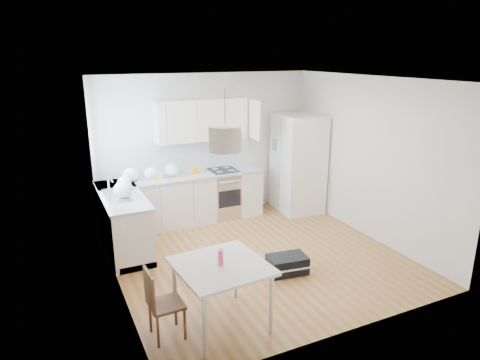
{
  "coord_description": "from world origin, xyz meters",
  "views": [
    {
      "loc": [
        -2.83,
        -5.36,
        3.05
      ],
      "look_at": [
        -0.11,
        0.4,
        1.15
      ],
      "focal_mm": 32.0,
      "sensor_mm": 36.0,
      "label": 1
    }
  ],
  "objects_px": {
    "dining_table": "(221,271)",
    "gym_bag": "(287,264)",
    "refrigerator": "(298,163)",
    "dining_chair": "(166,303)"
  },
  "relations": [
    {
      "from": "refrigerator",
      "to": "dining_chair",
      "type": "height_order",
      "value": "refrigerator"
    },
    {
      "from": "dining_table",
      "to": "dining_chair",
      "type": "xyz_separation_m",
      "value": [
        -0.63,
        0.06,
        -0.26
      ]
    },
    {
      "from": "refrigerator",
      "to": "gym_bag",
      "type": "bearing_deg",
      "value": -121.68
    },
    {
      "from": "refrigerator",
      "to": "gym_bag",
      "type": "distance_m",
      "value": 2.8
    },
    {
      "from": "gym_bag",
      "to": "dining_chair",
      "type": "bearing_deg",
      "value": -153.52
    },
    {
      "from": "dining_chair",
      "to": "gym_bag",
      "type": "distance_m",
      "value": 2.09
    },
    {
      "from": "refrigerator",
      "to": "dining_table",
      "type": "relative_size",
      "value": 1.81
    },
    {
      "from": "dining_table",
      "to": "gym_bag",
      "type": "xyz_separation_m",
      "value": [
        1.33,
        0.73,
        -0.56
      ]
    },
    {
      "from": "dining_table",
      "to": "gym_bag",
      "type": "distance_m",
      "value": 1.61
    },
    {
      "from": "refrigerator",
      "to": "dining_table",
      "type": "bearing_deg",
      "value": -130.97
    }
  ]
}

